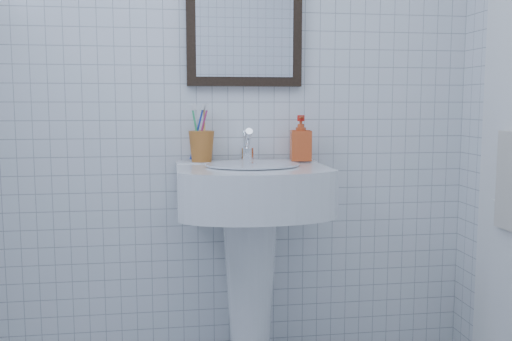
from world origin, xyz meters
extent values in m
cube|color=white|center=(0.00, 1.20, 1.25)|extent=(2.20, 0.02, 2.50)
cone|color=white|center=(0.07, 1.01, 0.38)|extent=(0.24, 0.24, 0.75)
cube|color=white|center=(0.07, 0.96, 0.82)|extent=(0.60, 0.43, 0.18)
cube|color=white|center=(0.07, 1.13, 0.90)|extent=(0.60, 0.11, 0.03)
cylinder|color=white|center=(0.07, 0.93, 0.92)|extent=(0.38, 0.38, 0.01)
cylinder|color=white|center=(0.07, 1.10, 0.95)|extent=(0.06, 0.06, 0.06)
cylinder|color=white|center=(0.07, 1.08, 1.02)|extent=(0.03, 0.11, 0.09)
cylinder|color=white|center=(0.07, 1.12, 1.00)|extent=(0.04, 0.06, 0.11)
imported|color=#BC4312|center=(0.31, 1.10, 1.02)|extent=(0.10, 0.10, 0.19)
cube|color=black|center=(0.07, 1.18, 1.55)|extent=(0.50, 0.04, 0.62)
cube|color=white|center=(0.07, 1.16, 1.55)|extent=(0.42, 0.00, 0.54)
cube|color=silver|center=(1.04, 0.69, 0.87)|extent=(0.03, 0.16, 0.38)
camera|label=1|loc=(-0.24, -1.31, 1.17)|focal=40.00mm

